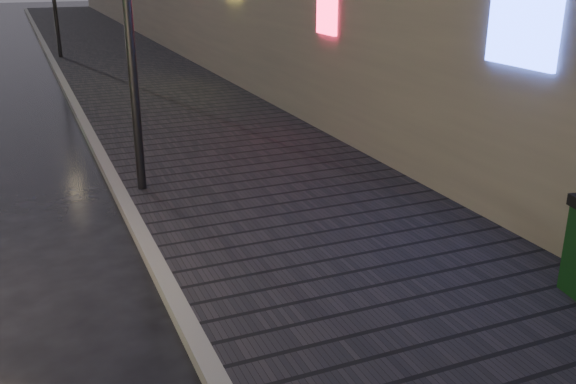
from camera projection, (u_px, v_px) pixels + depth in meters
name	position (u px, v px, depth m)	size (l,w,h in m)	color
sidewalk	(120.00, 59.00, 24.11)	(4.60, 58.00, 0.15)	black
curb	(53.00, 63.00, 23.23)	(0.20, 58.00, 0.15)	slate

